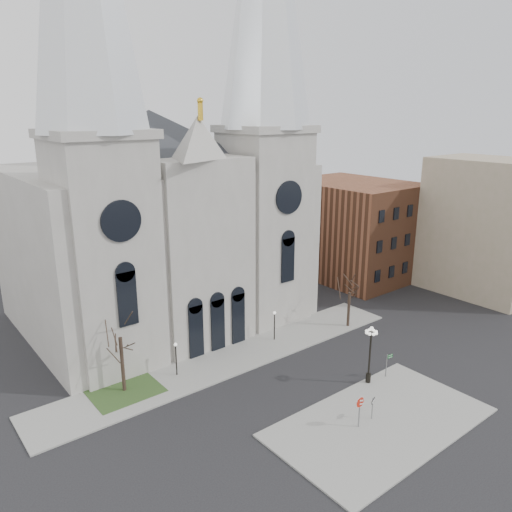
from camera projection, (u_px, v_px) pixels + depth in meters
ground at (309, 408)px, 41.68m from camera, size 160.00×160.00×0.00m
sidewalk_near at (380, 422)px, 39.70m from camera, size 18.00×10.00×0.14m
sidewalk_far at (232, 358)px, 49.93m from camera, size 40.00×6.00×0.14m
grass_patch at (125, 391)px, 44.10m from camera, size 6.00×5.00×0.18m
cathedral at (165, 163)px, 53.66m from camera, size 33.00×26.66×54.00m
bg_building_brick at (351, 229)px, 74.17m from camera, size 14.00×18.00×14.00m
bg_building_tan at (484, 227)px, 66.37m from camera, size 10.00×14.00×18.00m
tree_left at (120, 334)px, 42.56m from camera, size 3.20×3.20×7.50m
tree_right at (350, 290)px, 56.15m from camera, size 3.20×3.20×6.00m
ped_lamp_left at (176, 353)px, 46.08m from camera, size 0.32×0.32×3.26m
ped_lamp_right at (274, 321)px, 53.25m from camera, size 0.32×0.32×3.26m
stop_sign at (360, 405)px, 38.50m from camera, size 0.90×0.39×2.66m
globe_lamp at (370, 348)px, 44.47m from camera, size 1.50×1.50×5.49m
one_way_sign at (373, 405)px, 39.68m from camera, size 0.77×0.35×1.86m
street_name_sign at (387, 363)px, 46.07m from camera, size 0.71×0.15×2.24m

